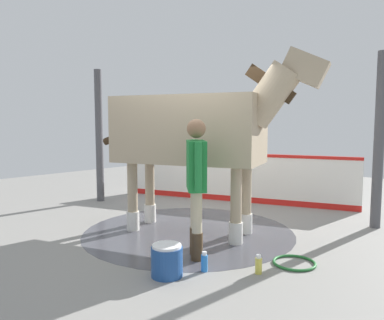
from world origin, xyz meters
TOP-DOWN VIEW (x-y plane):
  - ground_plane at (0.00, 0.00)m, footprint 16.00×16.00m
  - wet_patch at (0.11, -0.01)m, footprint 3.29×3.29m
  - barrier_wall at (-2.24, -0.89)m, footprint 1.86×4.81m
  - roof_post_near at (-2.17, 2.04)m, footprint 0.16×0.16m
  - roof_post_far at (-0.27, -3.06)m, footprint 0.16×0.16m
  - horse at (0.07, 0.09)m, footprint 1.73×3.44m
  - handler at (0.86, 0.83)m, footprint 0.51×0.54m
  - wash_bucket at (1.53, 1.01)m, footprint 0.36×0.36m
  - bottle_shampoo at (0.77, 1.72)m, footprint 0.08×0.08m
  - bottle_spray at (1.14, 1.22)m, footprint 0.08×0.08m
  - hose_coil at (0.22, 1.87)m, footprint 0.52×0.52m

SIDE VIEW (x-z plane):
  - ground_plane at x=0.00m, z-range -0.02..0.00m
  - wet_patch at x=0.11m, z-range 0.00..0.00m
  - hose_coil at x=0.22m, z-range 0.00..0.03m
  - bottle_shampoo at x=0.77m, z-range -0.01..0.21m
  - bottle_spray at x=1.14m, z-range -0.01..0.23m
  - wash_bucket at x=1.53m, z-range 0.00..0.36m
  - barrier_wall at x=-2.24m, z-range -0.04..1.01m
  - handler at x=0.86m, z-range 0.15..1.91m
  - roof_post_near at x=-2.17m, z-range 0.00..2.84m
  - roof_post_far at x=-0.27m, z-range 0.00..2.84m
  - horse at x=0.07m, z-range 0.23..2.95m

